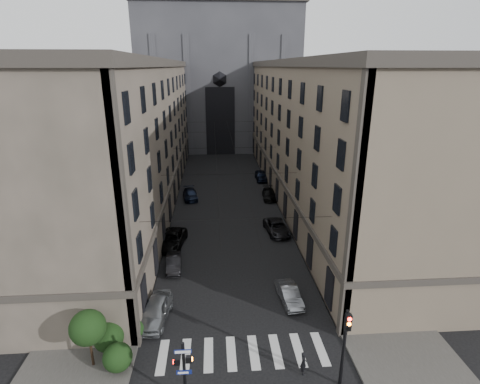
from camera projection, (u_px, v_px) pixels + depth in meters
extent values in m
cube|color=#383533|center=(152.00, 199.00, 53.36)|extent=(7.00, 80.00, 0.15)
cube|color=#383533|center=(297.00, 195.00, 54.80)|extent=(7.00, 80.00, 0.15)
cube|color=beige|center=(243.00, 353.00, 24.81)|extent=(11.00, 3.20, 0.01)
cube|color=#4B4439|center=(125.00, 137.00, 50.30)|extent=(13.00, 60.00, 18.00)
cube|color=#38332D|center=(117.00, 63.00, 47.29)|extent=(13.60, 60.60, 0.90)
cube|color=#38332D|center=(128.00, 171.00, 51.83)|extent=(13.40, 60.30, 0.50)
cube|color=brown|center=(321.00, 134.00, 52.15)|extent=(13.00, 60.00, 18.00)
cube|color=#38332D|center=(326.00, 63.00, 49.15)|extent=(13.60, 60.60, 0.90)
cube|color=#38332D|center=(319.00, 168.00, 53.69)|extent=(13.40, 60.30, 0.50)
cube|color=#2D2D33|center=(219.00, 80.00, 86.16)|extent=(34.00, 22.00, 30.00)
cube|color=#38332D|center=(217.00, 6.00, 81.20)|extent=(35.00, 23.00, 1.20)
cube|color=black|center=(220.00, 122.00, 78.28)|extent=(6.00, 0.30, 14.00)
cylinder|color=black|center=(184.00, 373.00, 20.62)|extent=(0.18, 0.18, 4.00)
cube|color=orange|center=(189.00, 359.00, 20.35)|extent=(0.34, 0.24, 0.38)
cube|color=#FF0C07|center=(177.00, 361.00, 20.47)|extent=(0.34, 0.24, 0.38)
cube|color=navy|center=(183.00, 352.00, 20.00)|extent=(0.95, 0.05, 0.24)
cube|color=navy|center=(184.00, 372.00, 20.45)|extent=(0.85, 0.05, 0.27)
cylinder|color=black|center=(344.00, 349.00, 21.53)|extent=(0.20, 0.20, 5.20)
cube|color=black|center=(348.00, 322.00, 20.68)|extent=(0.34, 0.30, 1.00)
cylinder|color=#FF0C07|center=(350.00, 319.00, 20.43)|extent=(0.22, 0.05, 0.22)
cylinder|color=orange|center=(349.00, 324.00, 20.53)|extent=(0.22, 0.05, 0.22)
cylinder|color=black|center=(349.00, 329.00, 20.63)|extent=(0.22, 0.05, 0.22)
sphere|color=black|center=(118.00, 357.00, 22.99)|extent=(1.80, 1.80, 1.80)
sphere|color=black|center=(108.00, 337.00, 24.59)|extent=(2.00, 2.00, 2.00)
sphere|color=black|center=(133.00, 329.00, 25.73)|extent=(1.40, 1.40, 1.40)
cylinder|color=black|center=(91.00, 349.00, 23.25)|extent=(0.16, 0.16, 2.40)
sphere|color=black|center=(88.00, 328.00, 22.74)|extent=(2.20, 2.20, 2.20)
cylinder|color=black|center=(237.00, 219.00, 27.14)|extent=(14.00, 0.03, 0.03)
cylinder|color=black|center=(230.00, 174.00, 38.48)|extent=(14.00, 0.03, 0.03)
cylinder|color=black|center=(225.00, 148.00, 50.76)|extent=(14.00, 0.03, 0.03)
cylinder|color=black|center=(223.00, 132.00, 63.05)|extent=(14.00, 0.03, 0.03)
cylinder|color=black|center=(221.00, 122.00, 74.38)|extent=(14.00, 0.03, 0.03)
cylinder|color=black|center=(216.00, 149.00, 51.74)|extent=(0.03, 60.00, 0.03)
cylinder|color=black|center=(234.00, 149.00, 51.92)|extent=(0.03, 60.00, 0.03)
imported|color=gray|center=(155.00, 311.00, 27.75)|extent=(2.47, 4.92, 1.61)
imported|color=black|center=(174.00, 263.00, 34.81)|extent=(1.63, 3.95, 1.27)
imported|color=black|center=(172.00, 239.00, 39.32)|extent=(3.17, 5.64, 1.49)
imported|color=black|center=(190.00, 194.00, 53.29)|extent=(2.50, 4.84, 1.34)
imported|color=slate|center=(289.00, 294.00, 30.02)|extent=(1.79, 4.06, 1.30)
imported|color=black|center=(277.00, 227.00, 42.36)|extent=(2.81, 5.18, 1.38)
imported|color=black|center=(269.00, 194.00, 53.40)|extent=(2.08, 4.64, 1.32)
imported|color=black|center=(261.00, 176.00, 61.99)|extent=(1.88, 4.63, 1.58)
imported|color=black|center=(303.00, 363.00, 22.92)|extent=(0.41, 0.59, 1.56)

